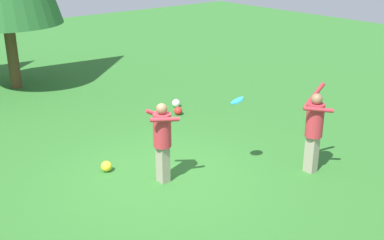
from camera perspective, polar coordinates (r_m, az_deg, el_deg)
The scene contains 7 objects.
ground_plane at distance 9.53m, azimuth -3.48°, elevation -6.83°, with size 40.00×40.00×0.00m, color #2D6B28.
person_thrower at distance 9.65m, azimuth 14.30°, elevation -0.70°, with size 0.67×0.67×1.81m.
person_catcher at distance 9.00m, azimuth -3.55°, elevation -1.96°, with size 0.68×0.64×1.59m.
frisbee at distance 9.27m, azimuth 5.41°, elevation 2.30°, with size 0.37×0.37×0.14m.
ball_white at distance 13.36m, azimuth -1.91°, elevation 2.02°, with size 0.22×0.22×0.22m, color white.
ball_yellow at distance 9.85m, azimuth -10.12°, elevation -5.44°, with size 0.22×0.22×0.22m, color yellow.
ball_red at distance 12.77m, azimuth -1.65°, elevation 1.10°, with size 0.22×0.22×0.22m, color red.
Camera 1 is at (-4.93, -6.86, 4.41)m, focal length 44.93 mm.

